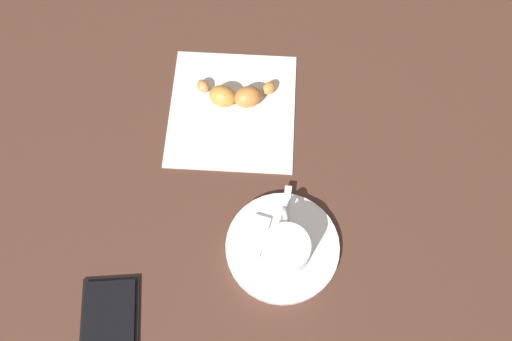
{
  "coord_description": "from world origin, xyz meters",
  "views": [
    {
      "loc": [
        0.31,
        -0.06,
        0.67
      ],
      "look_at": [
        0.02,
        -0.02,
        0.02
      ],
      "focal_mm": 38.85,
      "sensor_mm": 36.0,
      "label": 1
    }
  ],
  "objects_px": {
    "saucer": "(283,247)",
    "espresso_cup": "(286,249)",
    "cell_phone": "(109,336)",
    "sugar_packet": "(256,238)",
    "teaspoon": "(281,246)",
    "napkin": "(232,110)",
    "croissant": "(235,95)"
  },
  "relations": [
    {
      "from": "espresso_cup",
      "to": "napkin",
      "type": "xyz_separation_m",
      "value": [
        -0.22,
        -0.04,
        -0.03
      ]
    },
    {
      "from": "espresso_cup",
      "to": "saucer",
      "type": "bearing_deg",
      "value": -175.11
    },
    {
      "from": "espresso_cup",
      "to": "sugar_packet",
      "type": "bearing_deg",
      "value": -128.29
    },
    {
      "from": "sugar_packet",
      "to": "napkin",
      "type": "relative_size",
      "value": 0.31
    },
    {
      "from": "cell_phone",
      "to": "napkin",
      "type": "bearing_deg",
      "value": 146.58
    },
    {
      "from": "saucer",
      "to": "croissant",
      "type": "relative_size",
      "value": 1.22
    },
    {
      "from": "saucer",
      "to": "croissant",
      "type": "xyz_separation_m",
      "value": [
        -0.22,
        -0.03,
        0.01
      ]
    },
    {
      "from": "saucer",
      "to": "cell_phone",
      "type": "xyz_separation_m",
      "value": [
        0.07,
        -0.22,
        -0.0
      ]
    },
    {
      "from": "napkin",
      "to": "cell_phone",
      "type": "bearing_deg",
      "value": -33.42
    },
    {
      "from": "napkin",
      "to": "croissant",
      "type": "distance_m",
      "value": 0.02
    },
    {
      "from": "croissant",
      "to": "teaspoon",
      "type": "bearing_deg",
      "value": 6.6
    },
    {
      "from": "croissant",
      "to": "cell_phone",
      "type": "height_order",
      "value": "croissant"
    },
    {
      "from": "croissant",
      "to": "napkin",
      "type": "bearing_deg",
      "value": -27.34
    },
    {
      "from": "saucer",
      "to": "espresso_cup",
      "type": "bearing_deg",
      "value": 4.89
    },
    {
      "from": "sugar_packet",
      "to": "cell_phone",
      "type": "height_order",
      "value": "sugar_packet"
    },
    {
      "from": "sugar_packet",
      "to": "cell_phone",
      "type": "bearing_deg",
      "value": -39.25
    },
    {
      "from": "espresso_cup",
      "to": "croissant",
      "type": "bearing_deg",
      "value": -172.87
    },
    {
      "from": "espresso_cup",
      "to": "teaspoon",
      "type": "bearing_deg",
      "value": -162.06
    },
    {
      "from": "teaspoon",
      "to": "sugar_packet",
      "type": "bearing_deg",
      "value": -117.4
    },
    {
      "from": "saucer",
      "to": "napkin",
      "type": "height_order",
      "value": "saucer"
    },
    {
      "from": "cell_phone",
      "to": "croissant",
      "type": "bearing_deg",
      "value": 146.83
    },
    {
      "from": "sugar_packet",
      "to": "teaspoon",
      "type": "bearing_deg",
      "value": 88.61
    },
    {
      "from": "napkin",
      "to": "croissant",
      "type": "xyz_separation_m",
      "value": [
        -0.01,
        0.01,
        0.02
      ]
    },
    {
      "from": "espresso_cup",
      "to": "sugar_packet",
      "type": "relative_size",
      "value": 1.43
    },
    {
      "from": "espresso_cup",
      "to": "croissant",
      "type": "distance_m",
      "value": 0.23
    },
    {
      "from": "espresso_cup",
      "to": "croissant",
      "type": "relative_size",
      "value": 0.73
    },
    {
      "from": "espresso_cup",
      "to": "napkin",
      "type": "bearing_deg",
      "value": -170.74
    },
    {
      "from": "sugar_packet",
      "to": "napkin",
      "type": "height_order",
      "value": "sugar_packet"
    },
    {
      "from": "saucer",
      "to": "cell_phone",
      "type": "bearing_deg",
      "value": -71.67
    },
    {
      "from": "napkin",
      "to": "cell_phone",
      "type": "height_order",
      "value": "cell_phone"
    },
    {
      "from": "saucer",
      "to": "espresso_cup",
      "type": "xyz_separation_m",
      "value": [
        0.01,
        0.0,
        0.03
      ]
    },
    {
      "from": "saucer",
      "to": "sugar_packet",
      "type": "relative_size",
      "value": 2.4
    }
  ]
}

